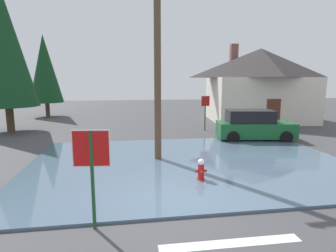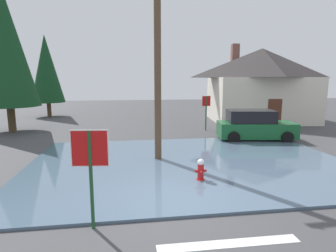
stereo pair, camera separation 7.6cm
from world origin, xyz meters
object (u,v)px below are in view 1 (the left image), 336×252
parked_car (254,126)px  fire_hydrant (201,171)px  stop_sign_near (92,159)px  pine_tree_mid_left (3,45)px  stop_sign_far (205,106)px  utility_pole (157,58)px  house (259,84)px  pine_tree_tall_left (45,69)px

parked_car → fire_hydrant: bearing=-128.6°
stop_sign_near → pine_tree_mid_left: (-6.65, 12.91, 3.84)m
stop_sign_near → stop_sign_far: 13.05m
stop_sign_near → utility_pole: size_ratio=0.28×
utility_pole → house: (9.54, 10.17, -1.16)m
pine_tree_tall_left → house: bearing=-16.4°
fire_hydrant → pine_tree_tall_left: (-9.55, 18.13, 3.94)m
fire_hydrant → stop_sign_far: size_ratio=0.34×
utility_pole → stop_sign_far: 8.00m
stop_sign_near → utility_pole: bearing=68.2°
utility_pole → pine_tree_tall_left: bearing=118.6°
fire_hydrant → stop_sign_far: (2.81, 9.15, 1.25)m
fire_hydrant → pine_tree_tall_left: 20.86m
stop_sign_near → parked_car: (7.82, 8.29, -0.83)m
pine_tree_mid_left → parked_car: bearing=-17.7°
parked_car → house: bearing=61.7°
house → stop_sign_far: bearing=-146.7°
stop_sign_near → pine_tree_mid_left: pine_tree_mid_left is taller
utility_pole → pine_tree_tall_left: 17.61m
parked_car → stop_sign_far: bearing=119.2°
stop_sign_far → parked_car: stop_sign_far is taller
fire_hydrant → pine_tree_mid_left: pine_tree_mid_left is taller
utility_pole → house: size_ratio=0.91×
stop_sign_far → pine_tree_tall_left: bearing=144.0°
pine_tree_tall_left → pine_tree_mid_left: 7.76m
stop_sign_far → fire_hydrant: bearing=-107.1°
fire_hydrant → house: (8.42, 12.84, 2.65)m
fire_hydrant → pine_tree_tall_left: size_ratio=0.11×
utility_pole → parked_car: utility_pole is taller
stop_sign_far → house: (5.62, 3.68, 1.40)m
stop_sign_near → pine_tree_tall_left: pine_tree_tall_left is taller
parked_car → pine_tree_mid_left: size_ratio=0.47×
stop_sign_near → pine_tree_mid_left: bearing=117.3°
house → pine_tree_mid_left: size_ratio=0.95×
utility_pole → parked_car: size_ratio=1.84×
stop_sign_near → stop_sign_far: stop_sign_far is taller
pine_tree_tall_left → pine_tree_mid_left: pine_tree_mid_left is taller
utility_pole → parked_car: (5.77, 3.18, -3.39)m
pine_tree_tall_left → pine_tree_mid_left: (-0.27, -7.67, 1.15)m
utility_pole → fire_hydrant: bearing=-67.4°
fire_hydrant → parked_car: 7.49m
fire_hydrant → parked_car: bearing=51.4°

